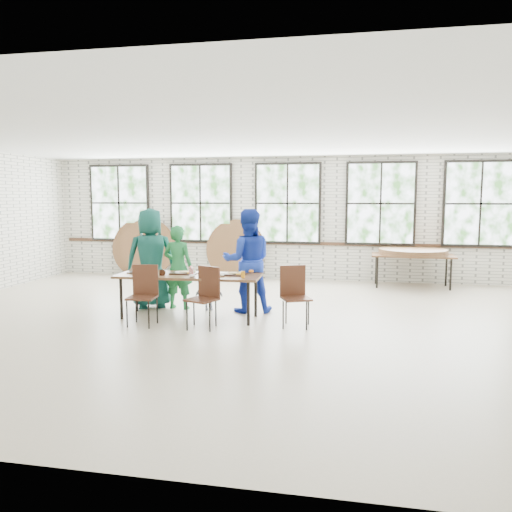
{
  "coord_description": "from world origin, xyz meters",
  "views": [
    {
      "loc": [
        1.57,
        -7.68,
        2.02
      ],
      "look_at": [
        0.0,
        0.4,
        1.05
      ],
      "focal_mm": 35.0,
      "sensor_mm": 36.0,
      "label": 1
    }
  ],
  "objects_px": {
    "chair_near_left": "(144,290)",
    "storage_table": "(413,257)",
    "dining_table": "(189,277)",
    "chair_near_right": "(205,292)"
  },
  "relations": [
    {
      "from": "chair_near_left",
      "to": "storage_table",
      "type": "bearing_deg",
      "value": 38.17
    },
    {
      "from": "dining_table",
      "to": "chair_near_right",
      "type": "distance_m",
      "value": 0.69
    },
    {
      "from": "dining_table",
      "to": "storage_table",
      "type": "height_order",
      "value": "same"
    },
    {
      "from": "storage_table",
      "to": "chair_near_right",
      "type": "bearing_deg",
      "value": -128.09
    },
    {
      "from": "dining_table",
      "to": "chair_near_right",
      "type": "height_order",
      "value": "chair_near_right"
    },
    {
      "from": "chair_near_right",
      "to": "storage_table",
      "type": "distance_m",
      "value": 5.56
    },
    {
      "from": "chair_near_right",
      "to": "storage_table",
      "type": "relative_size",
      "value": 0.52
    },
    {
      "from": "dining_table",
      "to": "storage_table",
      "type": "xyz_separation_m",
      "value": [
        4.01,
        3.75,
        -0.0
      ]
    },
    {
      "from": "chair_near_right",
      "to": "storage_table",
      "type": "xyz_separation_m",
      "value": [
        3.57,
        4.26,
        0.13
      ]
    },
    {
      "from": "chair_near_left",
      "to": "chair_near_right",
      "type": "xyz_separation_m",
      "value": [
        1.02,
        0.01,
        0.0
      ]
    }
  ]
}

